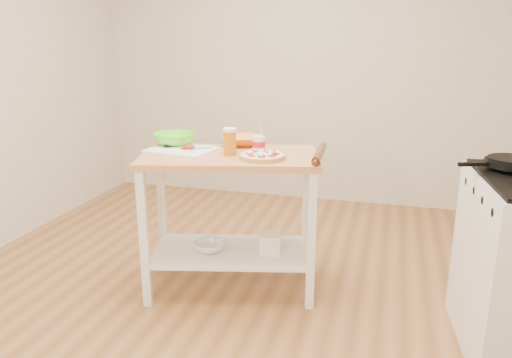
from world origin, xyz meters
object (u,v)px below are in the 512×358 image
object	(u,v)px
orange_bowl	(241,140)
beer_pint	(230,141)
knife	(178,145)
green_bowl	(174,139)
prep_island	(230,194)
skillet	(511,163)
pizza	(262,156)
spatula	(198,148)
rolling_pin	(319,154)
cutting_board	(182,149)
yogurt_tub	(259,144)
shelf_bin	(270,244)
shelf_glass_bowl	(210,246)

from	to	relation	value
orange_bowl	beer_pint	bearing A→B (deg)	-86.24
knife	green_bowl	world-z (taller)	green_bowl
prep_island	green_bowl	size ratio (longest dim) A/B	4.42
skillet	pizza	world-z (taller)	skillet
spatula	rolling_pin	world-z (taller)	rolling_pin
cutting_board	yogurt_tub	size ratio (longest dim) A/B	2.56
pizza	rolling_pin	bearing A→B (deg)	19.01
skillet	shelf_bin	world-z (taller)	skillet
skillet	yogurt_tub	distance (m)	1.41
green_bowl	skillet	bearing A→B (deg)	-7.21
pizza	knife	xyz separation A→B (m)	(-0.60, 0.13, 0.00)
beer_pint	orange_bowl	bearing A→B (deg)	93.76
knife	shelf_bin	xyz separation A→B (m)	(0.63, -0.06, -0.59)
green_bowl	prep_island	bearing A→B (deg)	-17.89
prep_island	rolling_pin	bearing A→B (deg)	6.10
rolling_pin	skillet	bearing A→B (deg)	-9.60
rolling_pin	shelf_glass_bowl	xyz separation A→B (m)	(-0.67, -0.10, -0.63)
pizza	knife	size ratio (longest dim) A/B	1.33
knife	yogurt_tub	size ratio (longest dim) A/B	1.19
cutting_board	beer_pint	distance (m)	0.34
knife	orange_bowl	size ratio (longest dim) A/B	0.81
rolling_pin	shelf_bin	xyz separation A→B (m)	(-0.29, -0.03, -0.60)
skillet	spatula	xyz separation A→B (m)	(-1.76, 0.15, -0.06)
knife	yogurt_tub	xyz separation A→B (m)	(0.53, 0.04, 0.03)
prep_island	rolling_pin	distance (m)	0.61
skillet	pizza	distance (m)	1.33
rolling_pin	cutting_board	bearing A→B (deg)	-177.15
cutting_board	green_bowl	world-z (taller)	green_bowl
beer_pint	prep_island	bearing A→B (deg)	121.24
cutting_board	orange_bowl	distance (m)	0.41
cutting_board	spatula	distance (m)	0.11
shelf_glass_bowl	rolling_pin	bearing A→B (deg)	8.79
shelf_glass_bowl	shelf_bin	size ratio (longest dim) A/B	1.58
cutting_board	knife	bearing A→B (deg)	137.66
knife	rolling_pin	world-z (taller)	rolling_pin
pizza	beer_pint	world-z (taller)	beer_pint
spatula	rolling_pin	bearing A→B (deg)	-12.91
knife	rolling_pin	xyz separation A→B (m)	(0.92, -0.02, 0.01)
knife	beer_pint	xyz separation A→B (m)	(0.38, -0.09, 0.07)
knife	green_bowl	bearing A→B (deg)	91.33
green_bowl	beer_pint	world-z (taller)	beer_pint
skillet	pizza	size ratio (longest dim) A/B	1.45
rolling_pin	shelf_bin	size ratio (longest dim) A/B	3.18
pizza	rolling_pin	xyz separation A→B (m)	(0.32, 0.11, 0.01)
cutting_board	shelf_bin	size ratio (longest dim) A/B	3.45
cutting_board	shelf_glass_bowl	world-z (taller)	cutting_board
spatula	green_bowl	size ratio (longest dim) A/B	0.54
knife	shelf_bin	distance (m)	0.87
shelf_bin	pizza	bearing A→B (deg)	-113.13
shelf_glass_bowl	skillet	bearing A→B (deg)	-2.23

